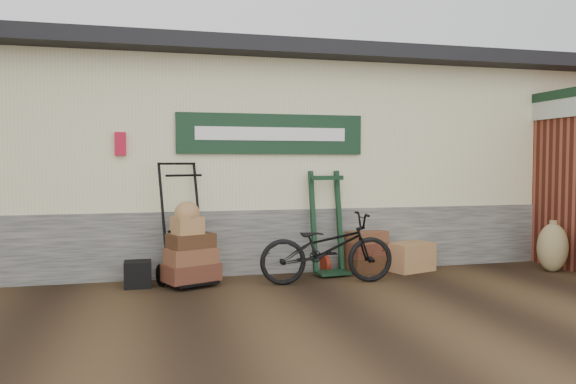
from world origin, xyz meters
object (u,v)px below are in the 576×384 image
object	(u,v)px
wicker_hamper	(410,257)
suitcase_stack	(366,251)
bicycle	(327,244)
porter_trolley	(184,222)
black_trunk	(138,274)
green_barrow	(328,223)

from	to	relation	value
wicker_hamper	suitcase_stack	bearing A→B (deg)	169.70
wicker_hamper	bicycle	bearing A→B (deg)	-160.44
wicker_hamper	bicycle	distance (m)	1.55
porter_trolley	suitcase_stack	distance (m)	2.62
wicker_hamper	black_trunk	xyz separation A→B (m)	(-3.79, -0.16, -0.04)
wicker_hamper	porter_trolley	bearing A→B (deg)	-178.27
suitcase_stack	bicycle	xyz separation A→B (m)	(-0.78, -0.62, 0.21)
suitcase_stack	bicycle	distance (m)	1.03
suitcase_stack	black_trunk	size ratio (longest dim) A/B	2.00
green_barrow	suitcase_stack	world-z (taller)	green_barrow
wicker_hamper	black_trunk	size ratio (longest dim) A/B	1.89
porter_trolley	green_barrow	xyz separation A→B (m)	(1.97, 0.15, -0.08)
porter_trolley	bicycle	size ratio (longest dim) A/B	0.91
green_barrow	wicker_hamper	xyz separation A→B (m)	(1.23, -0.06, -0.51)
green_barrow	black_trunk	xyz separation A→B (m)	(-2.56, -0.21, -0.55)
wicker_hamper	bicycle	world-z (taller)	bicycle
black_trunk	bicycle	world-z (taller)	bicycle
bicycle	wicker_hamper	bearing A→B (deg)	-65.90
porter_trolley	wicker_hamper	size ratio (longest dim) A/B	2.55
green_barrow	black_trunk	distance (m)	2.62
wicker_hamper	green_barrow	bearing A→B (deg)	177.42
porter_trolley	wicker_hamper	xyz separation A→B (m)	(3.21, 0.10, -0.59)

